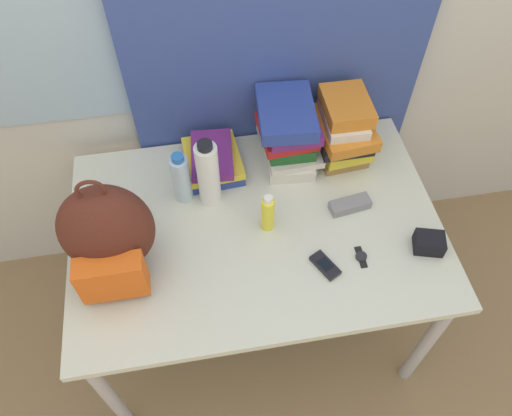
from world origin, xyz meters
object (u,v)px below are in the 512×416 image
at_px(book_stack_left, 213,160).
at_px(wristwatch, 361,257).
at_px(book_stack_center, 288,132).
at_px(backpack, 108,234).
at_px(sunscreen_bottle, 268,213).
at_px(sunglasses_case, 350,205).
at_px(book_stack_right, 343,129).
at_px(water_bottle, 181,178).
at_px(camera_pouch, 429,243).
at_px(cell_phone, 325,265).
at_px(sports_bottle, 208,174).

xyz_separation_m(book_stack_left, wristwatch, (0.45, -0.49, -0.04)).
bearing_deg(book_stack_center, backpack, -150.27).
bearing_deg(book_stack_center, wristwatch, -72.38).
xyz_separation_m(book_stack_center, sunscreen_bottle, (-0.13, -0.31, -0.06)).
relative_size(sunscreen_bottle, sunglasses_case, 1.07).
distance_m(book_stack_left, book_stack_right, 0.51).
height_order(water_bottle, camera_pouch, water_bottle).
bearing_deg(camera_pouch, book_stack_right, 110.42).
bearing_deg(water_bottle, book_stack_left, 45.69).
bearing_deg(backpack, sunscreen_bottle, 6.95).
xyz_separation_m(book_stack_center, sunglasses_case, (0.18, -0.28, -0.12)).
xyz_separation_m(backpack, cell_phone, (0.68, -0.13, -0.17)).
relative_size(backpack, sports_bottle, 1.43).
height_order(book_stack_right, cell_phone, book_stack_right).
distance_m(sunglasses_case, camera_pouch, 0.30).
bearing_deg(book_stack_left, cell_phone, -57.89).
xyz_separation_m(sports_bottle, sunglasses_case, (0.50, -0.13, -0.12)).
bearing_deg(book_stack_left, water_bottle, -134.31).
bearing_deg(sunglasses_case, water_bottle, 165.43).
bearing_deg(book_stack_center, sunglasses_case, -57.98).
bearing_deg(sunglasses_case, camera_pouch, -44.11).
bearing_deg(sunglasses_case, sports_bottle, 165.32).
bearing_deg(sunscreen_bottle, book_stack_left, 116.83).
bearing_deg(wristwatch, sunglasses_case, 84.70).
distance_m(sports_bottle, sunglasses_case, 0.53).
relative_size(book_stack_left, book_stack_center, 0.92).
distance_m(backpack, book_stack_right, 0.95).
distance_m(book_stack_center, sunglasses_case, 0.35).
bearing_deg(book_stack_left, sunscreen_bottle, -63.17).
relative_size(water_bottle, camera_pouch, 1.93).
distance_m(backpack, book_stack_left, 0.54).
relative_size(book_stack_left, camera_pouch, 2.34).
xyz_separation_m(book_stack_left, cell_phone, (0.32, -0.51, -0.04)).
relative_size(book_stack_right, water_bottle, 1.28).
height_order(book_stack_center, cell_phone, book_stack_center).
bearing_deg(book_stack_right, sports_bottle, -164.35).
relative_size(book_stack_center, wristwatch, 3.47).
distance_m(backpack, wristwatch, 0.84).
bearing_deg(camera_pouch, sunglasses_case, 135.89).
distance_m(book_stack_right, sunglasses_case, 0.30).
height_order(sports_bottle, camera_pouch, sports_bottle).
bearing_deg(sunscreen_bottle, water_bottle, 146.87).
distance_m(water_bottle, sports_bottle, 0.10).
bearing_deg(sunglasses_case, book_stack_right, 82.76).
xyz_separation_m(sunglasses_case, wristwatch, (-0.02, -0.21, -0.01)).
bearing_deg(wristwatch, cell_phone, -173.76).
height_order(backpack, water_bottle, backpack).
xyz_separation_m(backpack, book_stack_left, (0.37, 0.37, -0.13)).
bearing_deg(cell_phone, book_stack_center, 92.96).
relative_size(camera_pouch, wristwatch, 1.37).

